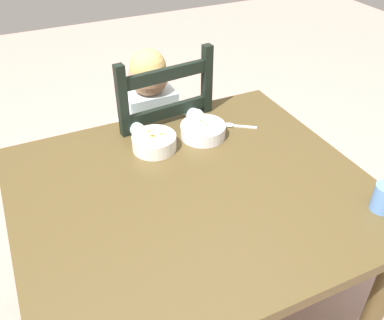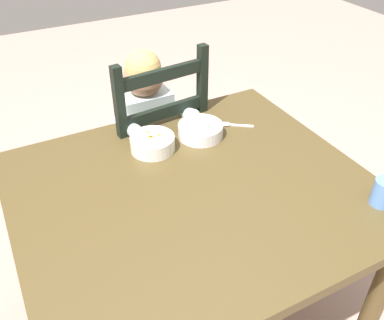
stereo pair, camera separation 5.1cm
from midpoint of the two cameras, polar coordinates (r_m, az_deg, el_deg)
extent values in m
plane|color=tan|center=(1.96, 0.90, -19.76)|extent=(8.00, 8.00, 0.00)
cube|color=#4E3F21|center=(1.44, 1.16, -4.32)|extent=(1.18, 1.04, 0.04)
cylinder|color=#4E3F21|center=(1.72, 24.59, -16.98)|extent=(0.07, 0.07, 0.67)
cylinder|color=#4E3F21|center=(1.92, -19.24, -8.50)|extent=(0.07, 0.07, 0.67)
cylinder|color=#4E3F21|center=(2.17, 8.12, -0.69)|extent=(0.07, 0.07, 0.67)
cube|color=black|center=(2.07, -4.80, 1.27)|extent=(0.46, 0.46, 0.02)
cube|color=black|center=(2.41, -2.53, 0.37)|extent=(0.04, 0.04, 0.44)
cube|color=black|center=(2.29, -10.91, -2.47)|extent=(0.04, 0.04, 0.44)
cube|color=black|center=(2.15, 2.34, -4.74)|extent=(0.04, 0.04, 0.44)
cube|color=black|center=(2.02, -6.89, -8.31)|extent=(0.04, 0.04, 0.44)
cube|color=black|center=(1.85, 2.72, 7.29)|extent=(0.04, 0.04, 0.55)
cube|color=black|center=(1.70, -8.11, 4.08)|extent=(0.04, 0.04, 0.55)
cube|color=black|center=(1.68, -2.65, 11.42)|extent=(0.36, 0.06, 0.05)
cube|color=black|center=(1.76, -2.50, 6.55)|extent=(0.36, 0.06, 0.05)
cube|color=silver|center=(1.95, -4.73, 4.91)|extent=(0.22, 0.14, 0.32)
sphere|color=#AC7A5A|center=(1.84, -5.09, 11.22)|extent=(0.17, 0.17, 0.17)
sphere|color=tan|center=(1.82, -5.16, 12.31)|extent=(0.16, 0.16, 0.16)
cylinder|color=#3F4C72|center=(2.08, -4.42, -6.19)|extent=(0.07, 0.07, 0.46)
cylinder|color=#3F4C72|center=(2.11, -1.62, -5.35)|extent=(0.07, 0.07, 0.46)
cylinder|color=silver|center=(1.79, -7.57, 4.65)|extent=(0.06, 0.24, 0.13)
cylinder|color=silver|center=(1.87, 0.00, 6.46)|extent=(0.06, 0.24, 0.13)
cylinder|color=white|center=(1.67, 2.36, 3.97)|extent=(0.18, 0.18, 0.05)
cylinder|color=white|center=(1.69, 2.34, 3.31)|extent=(0.08, 0.08, 0.01)
cylinder|color=green|center=(1.67, 2.36, 4.19)|extent=(0.15, 0.15, 0.03)
sphere|color=green|center=(1.62, 2.02, 3.78)|extent=(0.01, 0.01, 0.01)
sphere|color=green|center=(1.67, 3.74, 4.69)|extent=(0.01, 0.01, 0.01)
sphere|color=#469734|center=(1.69, 2.25, 5.09)|extent=(0.01, 0.01, 0.01)
sphere|color=green|center=(1.65, 3.45, 4.36)|extent=(0.01, 0.01, 0.01)
sphere|color=#39991C|center=(1.69, 1.96, 5.23)|extent=(0.01, 0.01, 0.01)
sphere|color=#3D912A|center=(1.66, 2.79, 4.53)|extent=(0.01, 0.01, 0.01)
cylinder|color=white|center=(1.60, -4.20, 2.38)|extent=(0.17, 0.17, 0.06)
cylinder|color=white|center=(1.62, -4.16, 1.63)|extent=(0.08, 0.08, 0.01)
cylinder|color=orange|center=(1.60, -4.22, 2.64)|extent=(0.14, 0.14, 0.03)
cube|color=orange|center=(1.60, -3.25, 3.33)|extent=(0.02, 0.02, 0.01)
cube|color=orange|center=(1.62, -4.86, 3.74)|extent=(0.02, 0.02, 0.01)
cube|color=orange|center=(1.59, -4.61, 3.13)|extent=(0.02, 0.02, 0.01)
cube|color=orange|center=(1.59, -4.25, 3.12)|extent=(0.02, 0.02, 0.01)
cube|color=silver|center=(1.76, 8.02, 4.46)|extent=(0.09, 0.06, 0.00)
ellipsoid|color=silver|center=(1.76, 5.84, 4.74)|extent=(0.05, 0.05, 0.01)
cylinder|color=#6092DE|center=(1.46, 25.38, -4.63)|extent=(0.07, 0.07, 0.09)
camera|label=1|loc=(0.03, 90.99, -0.72)|focal=39.60mm
camera|label=2|loc=(0.03, -89.01, 0.72)|focal=39.60mm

